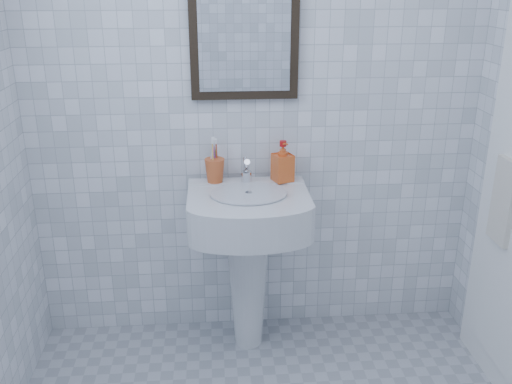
{
  "coord_description": "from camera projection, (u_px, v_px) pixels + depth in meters",
  "views": [
    {
      "loc": [
        -0.21,
        -1.49,
        1.79
      ],
      "look_at": [
        -0.02,
        0.86,
        0.89
      ],
      "focal_mm": 40.0,
      "sensor_mm": 36.0,
      "label": 1
    }
  ],
  "objects": [
    {
      "name": "hand_towel",
      "position": [
        504.0,
        201.0,
        2.47
      ],
      "size": [
        0.03,
        0.16,
        0.38
      ],
      "primitive_type": "cube",
      "color": "white",
      "rests_on": "towel_ring"
    },
    {
      "name": "soap_dispenser",
      "position": [
        283.0,
        161.0,
        2.73
      ],
      "size": [
        0.11,
        0.12,
        0.2
      ],
      "primitive_type": "imported",
      "rotation": [
        0.0,
        0.0,
        0.35
      ],
      "color": "red",
      "rests_on": "washbasin"
    },
    {
      "name": "faucet",
      "position": [
        246.0,
        172.0,
        2.72
      ],
      "size": [
        0.05,
        0.12,
        0.13
      ],
      "color": "silver",
      "rests_on": "washbasin"
    },
    {
      "name": "wall_mirror",
      "position": [
        244.0,
        31.0,
        2.58
      ],
      "size": [
        0.5,
        0.04,
        0.62
      ],
      "color": "black",
      "rests_on": "wall_back"
    },
    {
      "name": "washbasin",
      "position": [
        248.0,
        243.0,
        2.74
      ],
      "size": [
        0.56,
        0.41,
        0.86
      ],
      "color": "silver",
      "rests_on": "ground"
    },
    {
      "name": "wall_back",
      "position": [
        255.0,
        96.0,
        2.71
      ],
      "size": [
        2.2,
        0.02,
        2.5
      ],
      "primitive_type": "cube",
      "color": "white",
      "rests_on": "ground"
    },
    {
      "name": "toothbrush_cup",
      "position": [
        215.0,
        170.0,
        2.73
      ],
      "size": [
        0.12,
        0.12,
        0.11
      ],
      "primitive_type": null,
      "rotation": [
        0.0,
        0.0,
        0.35
      ],
      "color": "#C85527",
      "rests_on": "washbasin"
    }
  ]
}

